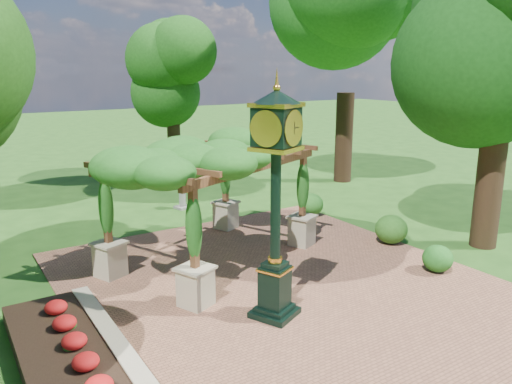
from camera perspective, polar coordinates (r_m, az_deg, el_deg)
ground at (r=12.10m, az=6.59°, el=-12.60°), size 120.00×120.00×0.00m
brick_plaza at (r=12.80m, az=3.71°, el=-10.89°), size 10.00×12.00×0.04m
border_wall at (r=10.48m, az=-16.05°, el=-16.31°), size 0.35×5.00×0.40m
flower_bed at (r=10.33m, az=-21.03°, el=-17.35°), size 1.50×5.00×0.36m
pedestal_clock at (r=10.41m, az=2.30°, el=0.76°), size 1.31×1.31×5.05m
pergola at (r=13.79m, az=-5.07°, el=3.82°), size 6.71×5.53×3.63m
sundial at (r=19.90m, az=-8.41°, el=-0.68°), size 0.64×0.64×0.97m
shrub_front at (r=14.43m, az=20.05°, el=-7.15°), size 0.88×0.88×0.73m
shrub_mid at (r=16.24m, az=15.20°, el=-4.12°), size 1.13×1.13×0.90m
shrub_back at (r=18.72m, az=6.28°, el=-1.42°), size 0.98×0.98×0.84m
tree_north at (r=25.39m, az=-9.64°, el=13.03°), size 3.42×3.42×7.44m
tree_east_far at (r=24.52m, az=10.58°, el=18.86°), size 5.75×5.75×11.06m
tree_east_near at (r=16.42m, az=26.84°, el=16.91°), size 5.00×5.00×9.69m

